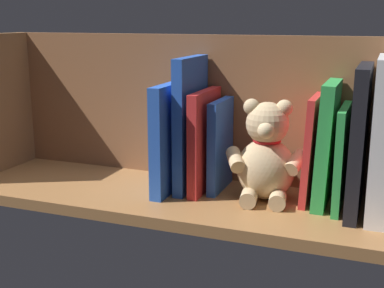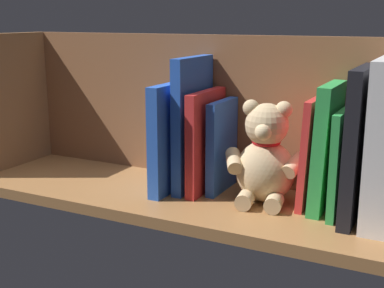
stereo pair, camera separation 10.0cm
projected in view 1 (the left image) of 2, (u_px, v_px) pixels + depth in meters
The scene contains 11 objects.
ground_plane at pixel (192, 199), 103.50cm from camera, with size 98.50×28.58×2.20cm, color #9E6B3D.
shelf_back_panel at pixel (212, 108), 110.54cm from camera, with size 98.50×1.50×30.70cm, color #905C39.
book_1 at pixel (359, 140), 91.46cm from camera, with size 2.27×17.54×26.24cm, color black.
book_2 at pixel (342, 157), 94.52cm from camera, with size 1.38×14.90×18.72cm, color green.
book_3 at pixel (327, 144), 95.57cm from camera, with size 2.36×13.66×22.91cm, color green.
book_4 at pixel (311, 149), 97.47cm from camera, with size 1.34×12.37×20.14cm, color red.
teddy_bear at pixel (266, 156), 98.58cm from camera, with size 15.56×13.54×19.39cm.
book_5 at pixel (220, 145), 104.15cm from camera, with size 1.79×11.79×18.33cm, color blue.
book_6 at pixel (205, 141), 103.55cm from camera, with size 1.93×14.78×20.26cm, color red.
book_7 at pixel (191, 124), 103.94cm from camera, with size 2.14×14.54×26.71cm, color blue.
book_8 at pixel (173, 137), 104.21cm from camera, with size 2.42×17.75×21.66cm, color blue.
Camera 1 is at (-34.81, 91.56, 34.07)cm, focal length 48.62 mm.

